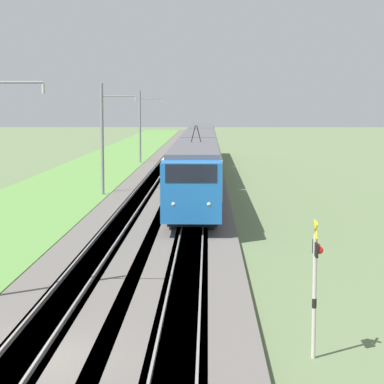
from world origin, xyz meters
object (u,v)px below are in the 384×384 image
Objects in this scene: passenger_train at (199,151)px; catenary_mast_far at (141,126)px; crossing_signal_far at (315,275)px; catenary_mast_mid at (103,138)px.

catenary_mast_far is at bearing -157.34° from passenger_train.
crossing_signal_far is 35.87m from catenary_mast_mid.
catenary_mast_mid is (-13.74, 6.69, 1.71)m from passenger_train.
crossing_signal_far is (-48.07, -3.52, -0.23)m from passenger_train.
catenary_mast_mid is at bearing -180.00° from catenary_mast_far.
passenger_train is 17.45m from catenary_mast_far.
passenger_train is at bearing -157.34° from catenary_mast_far.
catenary_mast_far reaches higher than passenger_train.
crossing_signal_far is at bearing -170.95° from catenary_mast_far.
catenary_mast_mid is (34.33, 10.21, 1.95)m from crossing_signal_far.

